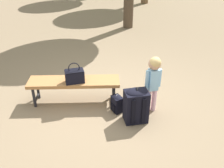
% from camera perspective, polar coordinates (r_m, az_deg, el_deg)
% --- Properties ---
extents(ground_plane, '(40.00, 40.00, 0.00)m').
position_cam_1_polar(ground_plane, '(4.29, -0.67, -5.62)').
color(ground_plane, '#7F6B51').
rests_on(ground_plane, ground).
extents(park_bench, '(1.64, 0.63, 0.45)m').
position_cam_1_polar(park_bench, '(4.30, -8.98, 0.24)').
color(park_bench, '#9E6B3D').
rests_on(park_bench, ground).
extents(handbag, '(0.36, 0.28, 0.37)m').
position_cam_1_polar(handbag, '(4.15, -8.86, 1.97)').
color(handbag, black).
rests_on(handbag, park_bench).
extents(child_standing, '(0.26, 0.21, 1.01)m').
position_cam_1_polar(child_standing, '(3.93, 9.84, 1.86)').
color(child_standing, '#E5B2C6').
rests_on(child_standing, ground).
extents(backpack_large, '(0.44, 0.39, 0.62)m').
position_cam_1_polar(backpack_large, '(3.86, 5.71, -4.80)').
color(backpack_large, black).
rests_on(backpack_large, ground).
extents(backpack_small, '(0.23, 0.25, 0.33)m').
position_cam_1_polar(backpack_small, '(4.12, 1.18, -4.53)').
color(backpack_small, black).
rests_on(backpack_small, ground).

